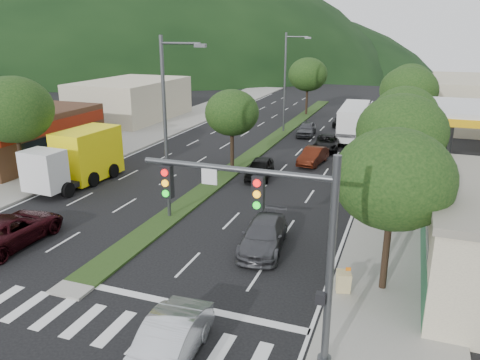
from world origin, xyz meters
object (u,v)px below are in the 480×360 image
at_px(tree_r_a, 394,179).
at_px(box_truck, 79,159).
at_px(car_queue_d, 327,143).
at_px(a_frame_sign, 344,280).
at_px(sedan_silver, 167,344).
at_px(tree_r_b, 401,132).
at_px(tree_r_c, 405,114).
at_px(streetlight_near, 168,121).
at_px(traffic_signal, 279,228).
at_px(car_queue_b, 264,235).
at_px(car_queue_e, 306,129).
at_px(motorhome, 354,121).
at_px(suv_maroon, 12,229).
at_px(tree_r_d, 409,90).
at_px(car_queue_f, 343,121).
at_px(tree_r_e, 410,82).
at_px(tree_l_a, 13,110).
at_px(tree_med_far, 308,74).
at_px(car_queue_c, 313,156).
at_px(car_queue_a, 260,169).
at_px(streetlight_mid, 287,78).
at_px(tree_med_near, 232,113).

bearing_deg(tree_r_a, box_truck, 160.08).
distance_m(car_queue_d, a_frame_sign, 24.37).
relative_size(sedan_silver, box_truck, 0.61).
bearing_deg(box_truck, tree_r_b, -176.28).
distance_m(tree_r_c, streetlight_near, 16.85).
xyz_separation_m(traffic_signal, car_queue_b, (-2.79, 7.58, -3.95)).
relative_size(car_queue_e, motorhome, 0.47).
bearing_deg(suv_maroon, motorhome, -113.75).
bearing_deg(tree_r_d, car_queue_f, 128.07).
distance_m(tree_r_e, tree_l_a, 38.73).
bearing_deg(sedan_silver, tree_med_far, 93.17).
xyz_separation_m(car_queue_d, car_queue_e, (-3.00, 5.23, 0.06)).
xyz_separation_m(tree_r_a, tree_r_b, (-0.00, 8.00, 0.22)).
height_order(tree_r_e, tree_l_a, tree_l_a).
distance_m(car_queue_d, car_queue_e, 6.03).
relative_size(tree_r_c, box_truck, 0.87).
height_order(tree_r_c, sedan_silver, tree_r_c).
distance_m(tree_r_e, motorhome, 9.58).
bearing_deg(tree_r_b, suv_maroon, -151.20).
relative_size(tree_r_d, tree_l_a, 0.99).
bearing_deg(motorhome, tree_r_d, -27.81).
relative_size(car_queue_e, a_frame_sign, 3.30).
distance_m(streetlight_near, sedan_silver, 13.28).
bearing_deg(streetlight_near, car_queue_c, 69.46).
distance_m(sedan_silver, car_queue_a, 20.17).
distance_m(tree_med_far, car_queue_d, 18.53).
bearing_deg(tree_r_b, tree_r_e, 90.00).
xyz_separation_m(tree_r_c, car_queue_b, (-5.76, -13.96, -4.05)).
height_order(streetlight_mid, car_queue_b, streetlight_mid).
relative_size(tree_r_e, streetlight_mid, 0.67).
height_order(suv_maroon, box_truck, box_truck).
distance_m(tree_r_d, a_frame_sign, 27.38).
distance_m(motorhome, a_frame_sign, 29.48).
distance_m(tree_med_near, streetlight_near, 10.07).
height_order(tree_r_a, streetlight_near, streetlight_near).
height_order(streetlight_mid, car_queue_e, streetlight_mid).
bearing_deg(car_queue_c, car_queue_e, 112.67).
distance_m(traffic_signal, car_queue_e, 34.50).
relative_size(tree_r_b, tree_r_c, 1.07).
bearing_deg(motorhome, tree_med_far, 119.74).
height_order(car_queue_b, box_truck, box_truck).
bearing_deg(box_truck, tree_med_near, -141.43).
bearing_deg(sedan_silver, car_queue_b, 83.68).
bearing_deg(a_frame_sign, tree_r_a, 18.01).
relative_size(tree_r_a, car_queue_d, 1.45).
bearing_deg(car_queue_b, car_queue_d, 84.48).
height_order(car_queue_f, a_frame_sign, a_frame_sign).
bearing_deg(a_frame_sign, tree_r_b, 65.22).
relative_size(car_queue_c, car_queue_d, 0.89).
bearing_deg(tree_r_b, car_queue_b, -134.02).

